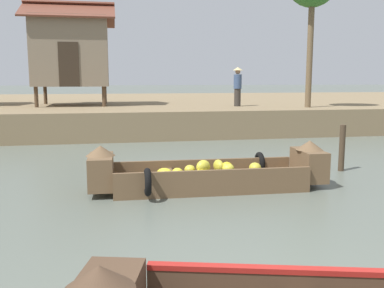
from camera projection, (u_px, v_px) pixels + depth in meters
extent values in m
plane|color=#596056|center=(161.00, 152.00, 13.05)|extent=(300.00, 300.00, 0.00)
cube|color=#7F6B4C|center=(138.00, 108.00, 24.76)|extent=(160.00, 20.00, 1.06)
cube|color=brown|center=(209.00, 186.00, 8.65)|extent=(3.84, 1.25, 0.12)
cube|color=brown|center=(204.00, 168.00, 9.15)|extent=(3.82, 0.16, 0.39)
cube|color=brown|center=(215.00, 180.00, 8.08)|extent=(3.82, 0.16, 0.39)
cube|color=brown|center=(309.00, 165.00, 8.94)|extent=(0.48, 1.00, 0.63)
cone|color=brown|center=(310.00, 145.00, 8.88)|extent=(0.57, 0.57, 0.20)
cube|color=brown|center=(101.00, 172.00, 8.26)|extent=(0.48, 1.00, 0.63)
cone|color=brown|center=(100.00, 151.00, 8.19)|extent=(0.57, 0.57, 0.20)
cube|color=brown|center=(169.00, 174.00, 8.48)|extent=(0.22, 1.06, 0.05)
torus|color=black|center=(260.00, 164.00, 9.46)|extent=(0.13, 0.52, 0.52)
torus|color=black|center=(148.00, 182.00, 7.76)|extent=(0.13, 0.52, 0.52)
ellipsoid|color=yellow|center=(203.00, 167.00, 8.52)|extent=(0.39, 0.37, 0.27)
ellipsoid|color=gold|center=(190.00, 170.00, 8.62)|extent=(0.28, 0.29, 0.19)
ellipsoid|color=yellow|center=(227.00, 168.00, 8.61)|extent=(0.26, 0.22, 0.27)
ellipsoid|color=gold|center=(255.00, 168.00, 8.89)|extent=(0.27, 0.30, 0.24)
ellipsoid|color=yellow|center=(177.00, 175.00, 8.20)|extent=(0.30, 0.29, 0.27)
ellipsoid|color=yellow|center=(228.00, 169.00, 8.59)|extent=(0.36, 0.36, 0.21)
ellipsoid|color=yellow|center=(201.00, 174.00, 8.42)|extent=(0.36, 0.26, 0.18)
ellipsoid|color=gold|center=(219.00, 166.00, 8.68)|extent=(0.24, 0.36, 0.26)
ellipsoid|color=yellow|center=(165.00, 173.00, 8.63)|extent=(0.41, 0.39, 0.19)
cone|color=#473323|center=(99.00, 278.00, 3.23)|extent=(0.68, 0.68, 0.20)
cylinder|color=#4C3826|center=(36.00, 97.00, 17.52)|extent=(0.16, 0.16, 0.84)
cylinder|color=#4C3826|center=(104.00, 97.00, 18.01)|extent=(0.16, 0.16, 0.84)
cylinder|color=#4C3826|center=(45.00, 95.00, 19.92)|extent=(0.16, 0.16, 0.84)
cylinder|color=#4C3826|center=(105.00, 95.00, 20.41)|extent=(0.16, 0.16, 0.84)
cube|color=#7A6B56|center=(71.00, 53.00, 18.68)|extent=(3.14, 2.87, 2.92)
cube|color=#2D2319|center=(69.00, 64.00, 17.35)|extent=(0.80, 0.04, 1.80)
cube|color=brown|center=(68.00, 10.00, 17.73)|extent=(3.84, 1.93, 0.89)
cube|color=brown|center=(71.00, 15.00, 19.12)|extent=(3.84, 1.93, 0.89)
cylinder|color=brown|center=(310.00, 50.00, 17.26)|extent=(0.24, 0.24, 4.61)
cylinder|color=#332D28|center=(237.00, 97.00, 18.26)|extent=(0.28, 0.28, 0.75)
cylinder|color=#384C70|center=(238.00, 82.00, 18.16)|extent=(0.34, 0.34, 0.60)
sphere|color=#9E7556|center=(238.00, 72.00, 18.10)|extent=(0.22, 0.22, 0.22)
cone|color=tan|center=(238.00, 69.00, 18.08)|extent=(0.44, 0.44, 0.14)
cylinder|color=#423323|center=(342.00, 148.00, 10.29)|extent=(0.14, 0.14, 1.12)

